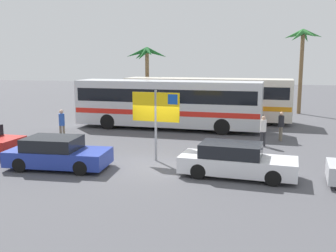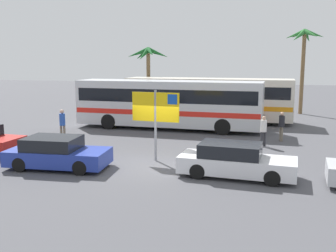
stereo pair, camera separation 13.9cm
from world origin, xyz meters
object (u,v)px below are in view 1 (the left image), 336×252
Objects in this scene: bus_rear_coach at (207,97)px; bus_front_coach at (168,102)px; pedestrian_near_sign at (62,122)px; pedestrian_crossing_lot at (281,124)px; car_blue at (57,153)px; ferry_sign at (157,110)px; car_white at (236,161)px; pedestrian_by_bus at (263,129)px.

bus_front_coach is at bearing -116.17° from bus_rear_coach.
bus_rear_coach reaches higher than pedestrian_near_sign.
bus_rear_coach is 8.02m from pedestrian_crossing_lot.
car_blue is (-1.93, -10.41, -1.15)m from bus_front_coach.
car_white is (3.68, -1.51, -1.69)m from ferry_sign.
pedestrian_by_bus is (4.52, 4.35, -1.37)m from ferry_sign.
car_white is 7.78m from pedestrian_crossing_lot.
bus_front_coach reaches higher than pedestrian_near_sign.
pedestrian_near_sign is (-4.78, -5.18, -0.75)m from bus_front_coach.
bus_rear_coach is 2.78× the size of car_blue.
pedestrian_near_sign is at bearing -132.67° from bus_front_coach.
pedestrian_crossing_lot reaches higher than pedestrian_by_bus.
bus_rear_coach is at bearing -6.21° from pedestrian_by_bus.
bus_rear_coach is at bearing 109.80° from pedestrian_crossing_lot.
bus_rear_coach is 14.87m from car_blue.
car_white is (3.52, -13.55, -1.15)m from bus_rear_coach.
bus_front_coach is at bearing -59.03° from pedestrian_near_sign.
pedestrian_crossing_lot is 12.37m from pedestrian_near_sign.
car_white is 7.41m from car_blue.
bus_front_coach is 8.34m from ferry_sign.
car_white is at bearing -75.44° from bus_rear_coach.
car_blue is 5.96m from pedestrian_near_sign.
car_white is 2.75× the size of pedestrian_crossing_lot.
bus_front_coach is at bearing 121.77° from car_white.
pedestrian_by_bus is 1.94m from pedestrian_crossing_lot.
pedestrian_by_bus is (0.83, 5.87, 0.32)m from car_white.
pedestrian_near_sign is (-10.22, 4.46, 0.40)m from car_white.
bus_rear_coach is 7.34× the size of pedestrian_crossing_lot.
pedestrian_by_bus is 11.14m from pedestrian_near_sign.
pedestrian_crossing_lot is at bearing 50.72° from ferry_sign.
pedestrian_near_sign reaches higher than car_white.
car_white is at bearing 0.22° from car_blue.
pedestrian_by_bus is 0.98× the size of pedestrian_crossing_lot.
car_white is 1.04× the size of car_blue.
pedestrian_by_bus is 0.93× the size of pedestrian_near_sign.
car_white is at bearing -124.68° from pedestrian_crossing_lot.
pedestrian_by_bus is at bearing 33.24° from car_blue.
car_white is at bearing -60.58° from bus_front_coach.
bus_front_coach and bus_rear_coach have the same top height.
pedestrian_crossing_lot is at bearing 79.30° from car_white.
car_blue is at bearing -100.52° from bus_front_coach.
car_white is 2.59× the size of pedestrian_near_sign.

